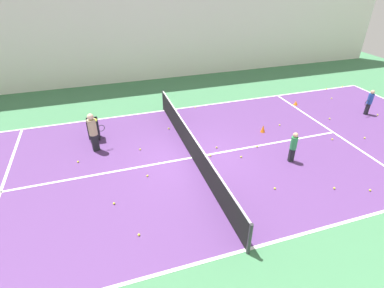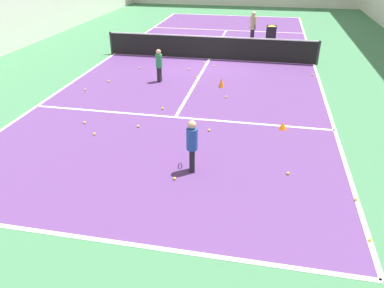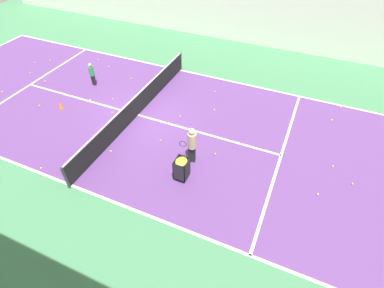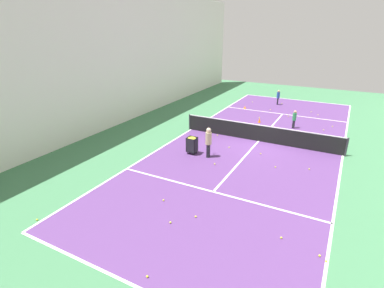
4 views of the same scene
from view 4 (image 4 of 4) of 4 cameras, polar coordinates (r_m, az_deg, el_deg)
ground_plane at (r=18.66m, az=12.54°, el=0.53°), size 38.59×38.59×0.00m
court_playing_area at (r=18.65m, az=12.54°, el=0.53°), size 9.32×24.46×0.00m
line_baseline_near at (r=30.18m, az=19.09°, el=7.98°), size 9.32×0.10×0.00m
line_baseline_far at (r=9.18m, az=-11.58°, el=-24.69°), size 9.32×0.10×0.00m
line_sideline_left at (r=18.14m, az=26.79°, el=-2.00°), size 0.10×24.46×0.00m
line_sideline_right at (r=20.26m, az=-0.19°, el=2.79°), size 0.10×24.46×0.00m
line_service_near at (r=24.91m, az=16.88°, el=5.49°), size 9.32×0.10×0.00m
line_service_far at (r=12.88m, az=4.07°, el=-9.06°), size 9.32×0.10×0.00m
line_centre_service at (r=18.65m, az=12.54°, el=0.54°), size 0.10×13.45×0.00m
hall_enclosure_right at (r=22.15m, az=-12.49°, el=15.78°), size 0.15×34.89×8.94m
tennis_net at (r=18.47m, az=12.68°, el=2.10°), size 9.62×0.10×1.05m
player_near_baseline at (r=27.69m, az=16.09°, el=8.72°), size 0.31×0.58×1.28m
coach_at_net at (r=15.74m, az=3.16°, el=0.69°), size 0.40×0.66×1.64m
child_midcourt at (r=21.48m, az=18.91°, el=4.69°), size 0.28×0.28×1.24m
ball_cart at (r=16.22m, az=0.00°, el=0.32°), size 0.52×0.47×0.96m
training_cone_0 at (r=25.83m, az=10.03°, el=6.91°), size 0.23×0.23×0.22m
training_cone_1 at (r=22.23m, az=12.72°, el=4.45°), size 0.21×0.21×0.34m
tennis_ball_0 at (r=25.84m, az=14.72°, el=6.36°), size 0.07×0.07×0.07m
tennis_ball_1 at (r=21.91m, az=23.80°, el=2.46°), size 0.07×0.07×0.07m
tennis_ball_2 at (r=28.23m, az=16.77°, el=7.42°), size 0.07×0.07×0.07m
tennis_ball_3 at (r=19.16m, az=4.85°, el=1.68°), size 0.07×0.07×0.07m
tennis_ball_4 at (r=21.54m, az=2.33°, el=4.04°), size 0.07×0.07×0.07m
tennis_ball_6 at (r=12.49m, az=-27.44°, el=-12.68°), size 0.07×0.07×0.07m
tennis_ball_7 at (r=10.39m, az=24.21°, el=-19.68°), size 0.07×0.07×0.07m
tennis_ball_8 at (r=11.31m, az=0.71°, el=-13.66°), size 0.07×0.07×0.07m
tennis_ball_9 at (r=30.35m, az=10.06°, el=8.97°), size 0.07×0.07×0.07m
tennis_ball_10 at (r=20.20m, az=15.61°, el=2.00°), size 0.07×0.07×0.07m
tennis_ball_11 at (r=19.81m, az=12.48°, el=1.91°), size 0.07×0.07×0.07m
tennis_ball_12 at (r=21.21m, az=14.87°, el=3.02°), size 0.07×0.07×0.07m
tennis_ball_13 at (r=10.79m, az=16.64°, el=-16.73°), size 0.07×0.07×0.07m
tennis_ball_14 at (r=11.06m, az=-4.14°, el=-14.67°), size 0.07×0.07×0.07m
tennis_ball_15 at (r=17.33m, az=7.08°, el=-0.63°), size 0.07×0.07×0.07m
tennis_ball_16 at (r=15.43m, az=15.60°, el=-4.24°), size 0.07×0.07×0.07m
tennis_ball_17 at (r=28.13m, az=11.45°, el=7.86°), size 0.07×0.07×0.07m
tennis_ball_18 at (r=25.51m, az=22.88°, el=5.15°), size 0.07×0.07×0.07m
tennis_ball_19 at (r=10.50m, az=23.13°, el=-18.97°), size 0.07×0.07×0.07m
tennis_ball_20 at (r=15.74m, az=21.43°, el=-4.47°), size 0.07×0.07×0.07m
tennis_ball_21 at (r=25.62m, az=19.26°, el=5.72°), size 0.07×0.07×0.07m
tennis_ball_22 at (r=9.25m, az=-8.52°, el=-23.69°), size 0.07×0.07×0.07m
tennis_ball_23 at (r=12.29m, az=-5.46°, el=-10.60°), size 0.07×0.07×0.07m
tennis_ball_24 at (r=16.78m, az=12.94°, el=-1.82°), size 0.07×0.07×0.07m
tennis_ball_25 at (r=29.21m, az=9.33°, el=8.52°), size 0.07×0.07×0.07m
tennis_ball_26 at (r=22.91m, az=25.18°, el=3.03°), size 0.07×0.07×0.07m
tennis_ball_27 at (r=26.19m, az=21.74°, el=5.72°), size 0.07×0.07×0.07m
tennis_ball_28 at (r=19.27m, az=13.53°, el=1.25°), size 0.07×0.07×0.07m
tennis_ball_29 at (r=24.31m, az=17.89°, el=5.06°), size 0.07×0.07×0.07m
tennis_ball_30 at (r=23.34m, az=12.70°, el=4.92°), size 0.07×0.07×0.07m
tennis_ball_31 at (r=20.13m, az=21.56°, el=1.19°), size 0.07×0.07×0.07m
tennis_ball_32 at (r=15.22m, az=4.34°, el=-3.81°), size 0.07×0.07×0.07m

